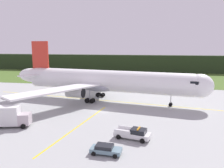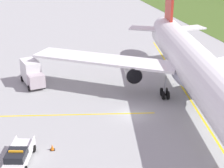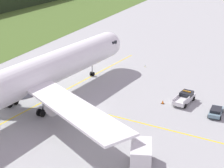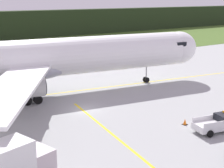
{
  "view_description": "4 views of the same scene",
  "coord_description": "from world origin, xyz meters",
  "px_view_note": "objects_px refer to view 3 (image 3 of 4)",
  "views": [
    {
      "loc": [
        11.56,
        -47.49,
        14.64
      ],
      "look_at": [
        0.52,
        10.11,
        4.41
      ],
      "focal_mm": 35.7,
      "sensor_mm": 36.0,
      "label": 1
    },
    {
      "loc": [
        40.45,
        -10.9,
        20.63
      ],
      "look_at": [
        1.54,
        -3.07,
        5.13
      ],
      "focal_mm": 56.14,
      "sensor_mm": 36.0,
      "label": 2
    },
    {
      "loc": [
        -48.8,
        -23.11,
        24.83
      ],
      "look_at": [
        1.73,
        -3.31,
        4.41
      ],
      "focal_mm": 56.73,
      "sensor_mm": 36.0,
      "label": 3
    },
    {
      "loc": [
        -20.27,
        -35.97,
        14.04
      ],
      "look_at": [
        2.21,
        -2.98,
        3.73
      ],
      "focal_mm": 54.8,
      "sensor_mm": 36.0,
      "label": 4
    }
  ],
  "objects_px": {
    "staff_car": "(216,111)",
    "ops_pickup_truck": "(185,98)",
    "apron_cone": "(163,102)",
    "catering_truck": "(141,156)",
    "airliner": "(36,75)"
  },
  "relations": [
    {
      "from": "catering_truck",
      "to": "ops_pickup_truck",
      "type": "bearing_deg",
      "value": -2.88
    },
    {
      "from": "ops_pickup_truck",
      "to": "staff_car",
      "type": "height_order",
      "value": "ops_pickup_truck"
    },
    {
      "from": "staff_car",
      "to": "apron_cone",
      "type": "xyz_separation_m",
      "value": [
        1.45,
        9.07,
        -0.38
      ]
    },
    {
      "from": "airliner",
      "to": "apron_cone",
      "type": "distance_m",
      "value": 22.18
    },
    {
      "from": "staff_car",
      "to": "ops_pickup_truck",
      "type": "bearing_deg",
      "value": 59.78
    },
    {
      "from": "airliner",
      "to": "staff_car",
      "type": "height_order",
      "value": "airliner"
    },
    {
      "from": "airliner",
      "to": "catering_truck",
      "type": "distance_m",
      "value": 25.68
    },
    {
      "from": "catering_truck",
      "to": "staff_car",
      "type": "xyz_separation_m",
      "value": [
        19.05,
        -6.78,
        -1.27
      ]
    },
    {
      "from": "apron_cone",
      "to": "staff_car",
      "type": "bearing_deg",
      "value": -99.07
    },
    {
      "from": "ops_pickup_truck",
      "to": "apron_cone",
      "type": "xyz_separation_m",
      "value": [
        -1.85,
        3.41,
        -0.58
      ]
    },
    {
      "from": "airliner",
      "to": "catering_truck",
      "type": "height_order",
      "value": "airliner"
    },
    {
      "from": "catering_truck",
      "to": "apron_cone",
      "type": "xyz_separation_m",
      "value": [
        20.49,
        2.29,
        -1.65
      ]
    },
    {
      "from": "airliner",
      "to": "catering_truck",
      "type": "xyz_separation_m",
      "value": [
        -12.31,
        -22.29,
        -3.34
      ]
    },
    {
      "from": "ops_pickup_truck",
      "to": "catering_truck",
      "type": "bearing_deg",
      "value": 177.12
    },
    {
      "from": "staff_car",
      "to": "apron_cone",
      "type": "height_order",
      "value": "staff_car"
    }
  ]
}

